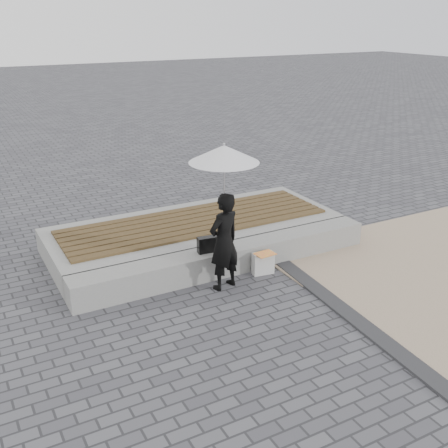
{
  "coord_description": "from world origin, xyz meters",
  "views": [
    {
      "loc": [
        -3.69,
        -5.08,
        3.77
      ],
      "look_at": [
        -0.33,
        1.14,
        1.0
      ],
      "focal_mm": 43.2,
      "sensor_mm": 36.0,
      "label": 1
    }
  ],
  "objects_px": {
    "seating_ledge": "(228,259)",
    "woman": "(224,242)",
    "parasol": "(224,154)",
    "canvas_tote": "(263,263)",
    "handbag": "(209,244)"
  },
  "relations": [
    {
      "from": "seating_ledge",
      "to": "woman",
      "type": "relative_size",
      "value": 3.43
    },
    {
      "from": "parasol",
      "to": "canvas_tote",
      "type": "distance_m",
      "value": 1.98
    },
    {
      "from": "handbag",
      "to": "canvas_tote",
      "type": "xyz_separation_m",
      "value": [
        0.76,
        -0.34,
        -0.35
      ]
    },
    {
      "from": "seating_ledge",
      "to": "parasol",
      "type": "bearing_deg",
      "value": -125.26
    },
    {
      "from": "woman",
      "to": "canvas_tote",
      "type": "relative_size",
      "value": 4.16
    },
    {
      "from": "seating_ledge",
      "to": "parasol",
      "type": "height_order",
      "value": "parasol"
    },
    {
      "from": "parasol",
      "to": "canvas_tote",
      "type": "height_order",
      "value": "parasol"
    },
    {
      "from": "canvas_tote",
      "to": "parasol",
      "type": "bearing_deg",
      "value": -163.82
    },
    {
      "from": "seating_ledge",
      "to": "woman",
      "type": "xyz_separation_m",
      "value": [
        -0.33,
        -0.46,
        0.53
      ]
    },
    {
      "from": "seating_ledge",
      "to": "canvas_tote",
      "type": "relative_size",
      "value": 14.27
    },
    {
      "from": "seating_ledge",
      "to": "woman",
      "type": "distance_m",
      "value": 0.77
    },
    {
      "from": "parasol",
      "to": "handbag",
      "type": "xyz_separation_m",
      "value": [
        -0.02,
        0.44,
        -1.49
      ]
    },
    {
      "from": "woman",
      "to": "canvas_tote",
      "type": "xyz_separation_m",
      "value": [
        0.74,
        0.1,
        -0.55
      ]
    },
    {
      "from": "parasol",
      "to": "canvas_tote",
      "type": "xyz_separation_m",
      "value": [
        0.74,
        0.1,
        -1.84
      ]
    },
    {
      "from": "woman",
      "to": "canvas_tote",
      "type": "distance_m",
      "value": 0.93
    }
  ]
}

